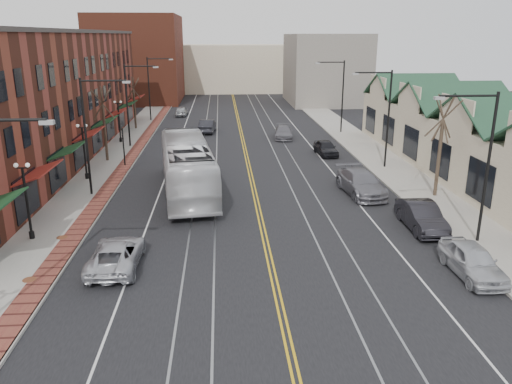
{
  "coord_description": "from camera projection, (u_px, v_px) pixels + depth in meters",
  "views": [
    {
      "loc": [
        -2.3,
        -18.19,
        10.83
      ],
      "look_at": [
        -0.33,
        9.73,
        2.0
      ],
      "focal_mm": 35.0,
      "sensor_mm": 36.0,
      "label": 1
    }
  ],
  "objects": [
    {
      "name": "sidewalk_left",
      "position": [
        98.0,
        179.0,
        38.91
      ],
      "size": [
        4.0,
        120.0,
        0.15
      ],
      "primitive_type": "cube",
      "color": "gray",
      "rests_on": "ground"
    },
    {
      "name": "parked_car_b",
      "position": [
        421.0,
        216.0,
        28.9
      ],
      "size": [
        1.74,
        4.82,
        1.58
      ],
      "primitive_type": "imported",
      "rotation": [
        0.0,
        0.0,
        -0.01
      ],
      "color": "black",
      "rests_on": "ground"
    },
    {
      "name": "distant_car_far",
      "position": [
        181.0,
        111.0,
        69.64
      ],
      "size": [
        1.62,
        3.94,
        1.34
      ],
      "primitive_type": "imported",
      "rotation": [
        0.0,
        0.0,
        3.13
      ],
      "color": "#9EA1A5",
      "rests_on": "ground"
    },
    {
      "name": "distant_car_right",
      "position": [
        283.0,
        132.0,
        54.5
      ],
      "size": [
        2.34,
        4.82,
        1.35
      ],
      "primitive_type": "imported",
      "rotation": [
        0.0,
        0.0,
        -0.1
      ],
      "color": "slate",
      "rests_on": "ground"
    },
    {
      "name": "streetlight_l_3",
      "position": [
        152.0,
        82.0,
        64.12
      ],
      "size": [
        3.33,
        0.25,
        8.0
      ],
      "color": "black",
      "rests_on": "sidewalk_left"
    },
    {
      "name": "manhole_mid",
      "position": [
        29.0,
        280.0,
        22.77
      ],
      "size": [
        0.6,
        0.6,
        0.02
      ],
      "primitive_type": "cylinder",
      "color": "#592D19",
      "rests_on": "sidewalk_left"
    },
    {
      "name": "parked_car_c",
      "position": [
        361.0,
        183.0,
        35.28
      ],
      "size": [
        2.88,
        5.91,
        1.66
      ],
      "primitive_type": "imported",
      "rotation": [
        0.0,
        0.0,
        0.1
      ],
      "color": "slate",
      "rests_on": "ground"
    },
    {
      "name": "lamppost_l_2",
      "position": [
        85.0,
        153.0,
        38.22
      ],
      "size": [
        0.84,
        0.28,
        4.27
      ],
      "color": "black",
      "rests_on": "sidewalk_left"
    },
    {
      "name": "streetlight_r_1",
      "position": [
        384.0,
        109.0,
        40.87
      ],
      "size": [
        3.33,
        0.25,
        8.0
      ],
      "color": "black",
      "rests_on": "sidewalk_right"
    },
    {
      "name": "building_right",
      "position": [
        473.0,
        146.0,
        40.25
      ],
      "size": [
        8.0,
        36.0,
        4.6
      ],
      "primitive_type": "cube",
      "color": "beige",
      "rests_on": "ground"
    },
    {
      "name": "streetlight_l_2",
      "position": [
        131.0,
        97.0,
        48.9
      ],
      "size": [
        3.33,
        0.25,
        8.0
      ],
      "color": "black",
      "rests_on": "sidewalk_left"
    },
    {
      "name": "building_left",
      "position": [
        29.0,
        99.0,
        43.47
      ],
      "size": [
        10.0,
        50.0,
        11.0
      ],
      "primitive_type": "cube",
      "color": "brown",
      "rests_on": "ground"
    },
    {
      "name": "transit_bus",
      "position": [
        187.0,
        167.0,
        35.39
      ],
      "size": [
        4.89,
        13.93,
        3.8
      ],
      "primitive_type": "imported",
      "rotation": [
        0.0,
        0.0,
        3.27
      ],
      "color": "silver",
      "rests_on": "ground"
    },
    {
      "name": "ground",
      "position": [
        280.0,
        308.0,
        20.71
      ],
      "size": [
        160.0,
        160.0,
        0.0
      ],
      "primitive_type": "plane",
      "color": "black",
      "rests_on": "ground"
    },
    {
      "name": "tree_left_far",
      "position": [
        134.0,
        102.0,
        58.84
      ],
      "size": [
        1.66,
        1.28,
        6.02
      ],
      "color": "#382B21",
      "rests_on": "sidewalk_left"
    },
    {
      "name": "lamppost_l_3",
      "position": [
        119.0,
        122.0,
        51.53
      ],
      "size": [
        0.84,
        0.28,
        4.27
      ],
      "color": "black",
      "rests_on": "sidewalk_left"
    },
    {
      "name": "parked_suv",
      "position": [
        116.0,
        254.0,
        24.14
      ],
      "size": [
        2.29,
        4.93,
        1.37
      ],
      "primitive_type": "imported",
      "rotation": [
        0.0,
        0.0,
        3.14
      ],
      "color": "silver",
      "rests_on": "ground"
    },
    {
      "name": "streetlight_r_0",
      "position": [
        481.0,
        153.0,
        25.65
      ],
      "size": [
        3.33,
        0.25,
        8.0
      ],
      "color": "black",
      "rests_on": "sidewalk_right"
    },
    {
      "name": "backdrop_left",
      "position": [
        138.0,
        59.0,
        84.12
      ],
      "size": [
        14.0,
        18.0,
        14.0
      ],
      "primitive_type": "cube",
      "color": "brown",
      "rests_on": "ground"
    },
    {
      "name": "tree_right_mid",
      "position": [
        440.0,
        144.0,
        33.74
      ],
      "size": [
        1.9,
        1.46,
        6.93
      ],
      "color": "#382B21",
      "rests_on": "sidewalk_right"
    },
    {
      "name": "manhole_far",
      "position": [
        62.0,
        237.0,
        27.52
      ],
      "size": [
        0.6,
        0.6,
        0.02
      ],
      "primitive_type": "cylinder",
      "color": "#592D19",
      "rests_on": "sidewalk_left"
    },
    {
      "name": "streetlight_r_2",
      "position": [
        339.0,
        89.0,
        56.09
      ],
      "size": [
        3.33,
        0.25,
        8.0
      ],
      "color": "black",
      "rests_on": "sidewalk_right"
    },
    {
      "name": "backdrop_right",
      "position": [
        325.0,
        69.0,
        81.9
      ],
      "size": [
        12.0,
        16.0,
        11.0
      ],
      "primitive_type": "cube",
      "color": "slate",
      "rests_on": "ground"
    },
    {
      "name": "tree_left_near",
      "position": [
        104.0,
        123.0,
        43.55
      ],
      "size": [
        1.78,
        1.37,
        6.48
      ],
      "color": "#382B21",
      "rests_on": "sidewalk_left"
    },
    {
      "name": "sidewalk_right",
      "position": [
        398.0,
        173.0,
        40.52
      ],
      "size": [
        4.0,
        120.0,
        0.15
      ],
      "primitive_type": "cube",
      "color": "gray",
      "rests_on": "ground"
    },
    {
      "name": "backdrop_mid",
      "position": [
        231.0,
        68.0,
        100.22
      ],
      "size": [
        22.0,
        14.0,
        9.0
      ],
      "primitive_type": "cube",
      "color": "beige",
      "rests_on": "ground"
    },
    {
      "name": "traffic_signal",
      "position": [
        123.0,
        140.0,
        42.13
      ],
      "size": [
        0.18,
        0.15,
        3.8
      ],
      "color": "black",
      "rests_on": "sidewalk_left"
    },
    {
      "name": "parked_car_d",
      "position": [
        326.0,
        148.0,
        46.89
      ],
      "size": [
        1.95,
        4.21,
        1.4
      ],
      "primitive_type": "imported",
      "rotation": [
        0.0,
        0.0,
        0.08
      ],
      "color": "black",
      "rests_on": "ground"
    },
    {
      "name": "streetlight_l_1",
      "position": [
        91.0,
        125.0,
        33.68
      ],
      "size": [
        3.33,
        0.25,
        8.0
      ],
      "color": "black",
      "rests_on": "sidewalk_left"
    },
    {
      "name": "distant_car_left",
      "position": [
        207.0,
        126.0,
        57.76
      ],
      "size": [
        2.01,
        4.71,
        1.51
      ],
      "primitive_type": "imported",
      "rotation": [
        0.0,
        0.0,
        3.05
      ],
      "color": "#232328",
      "rests_on": "ground"
    },
    {
      "name": "parked_car_a",
      "position": [
        472.0,
        261.0,
        23.31
      ],
      "size": [
        1.83,
        4.45,
        1.51
      ],
      "primitive_type": "imported",
      "rotation": [
        0.0,
        0.0,
        0.01
      ],
      "color": "#B7B9BF",
      "rests_on": "ground"
    },
    {
      "name": "lamppost_l_1",
      "position": [
        27.0,
        203.0,
        26.8
      ],
      "size": [
        0.84,
        0.28,
        4.27
      ],
      "color": "black",
      "rests_on": "sidewalk_left"
    }
  ]
}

